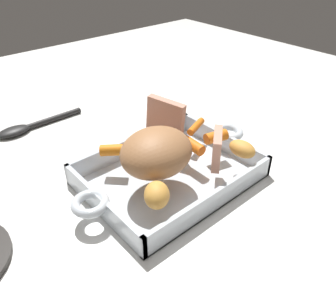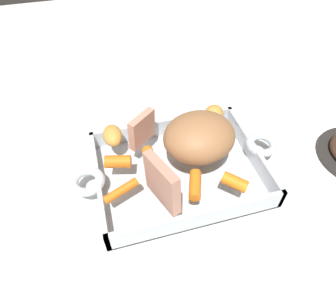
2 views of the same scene
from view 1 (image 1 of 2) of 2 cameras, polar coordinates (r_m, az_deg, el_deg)
name	(u,v)px [view 1 (image 1 of 2)]	position (r m, az deg, el deg)	size (l,w,h in m)	color
ground_plane	(170,179)	(0.68, 0.29, -5.85)	(1.97, 1.97, 0.00)	white
roasting_dish	(170,173)	(0.67, 0.29, -4.84)	(0.41, 0.24, 0.05)	silver
pork_roast	(156,152)	(0.60, -1.95, -1.36)	(0.14, 0.12, 0.08)	#A16C43
roast_slice_outer	(165,118)	(0.70, -0.44, 4.34)	(0.02, 0.08, 0.08)	tan
roast_slice_thin	(217,149)	(0.63, 8.14, -0.80)	(0.01, 0.06, 0.06)	tan
baby_carrot_short	(144,141)	(0.68, -4.03, 0.50)	(0.02, 0.02, 0.05)	orange
baby_carrot_southwest	(193,146)	(0.67, 4.24, -0.26)	(0.02, 0.02, 0.05)	orange
baby_carrot_long	(216,137)	(0.70, 8.01, 1.21)	(0.02, 0.02, 0.05)	orange
baby_carrot_northwest	(112,150)	(0.66, -9.34, -1.01)	(0.02, 0.02, 0.04)	orange
baby_carrot_northeast	(196,126)	(0.74, 4.69, 2.94)	(0.02, 0.02, 0.06)	orange
potato_golden_small	(242,149)	(0.66, 12.28, -0.80)	(0.06, 0.04, 0.03)	gold
potato_corner	(157,195)	(0.54, -1.88, -8.49)	(0.05, 0.04, 0.04)	gold
serving_spoon	(28,127)	(0.90, -22.29, 2.68)	(0.21, 0.04, 0.02)	black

